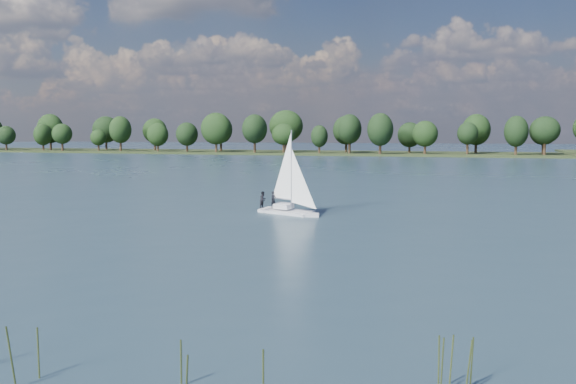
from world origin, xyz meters
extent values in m
plane|color=#233342|center=(0.00, 100.00, 0.00)|extent=(700.00, 700.00, 0.00)
cube|color=black|center=(0.00, 212.00, 0.00)|extent=(660.00, 40.00, 1.50)
cube|color=silver|center=(-1.07, 34.65, 0.00)|extent=(6.99, 4.59, 0.80)
cube|color=silver|center=(-1.07, 34.65, 0.80)|extent=(2.33, 1.93, 0.50)
cylinder|color=#B4B4BB|center=(-1.07, 34.65, 4.56)|extent=(0.12, 0.12, 8.02)
imported|color=black|center=(-2.58, 34.80, 1.41)|extent=(0.65, 0.75, 1.73)
imported|color=black|center=(-3.61, 34.55, 1.41)|extent=(0.89, 1.00, 1.73)
cube|color=#505254|center=(-162.02, 193.08, 0.00)|extent=(4.20, 2.43, 0.50)
cylinder|color=#283316|center=(16.24, -7.26, 0.90)|extent=(3.20, 3.20, 1.89)
cylinder|color=#283316|center=(9.81, -9.34, 0.73)|extent=(3.20, 3.20, 1.56)
camera|label=1|loc=(17.52, -27.91, 8.41)|focal=40.00mm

